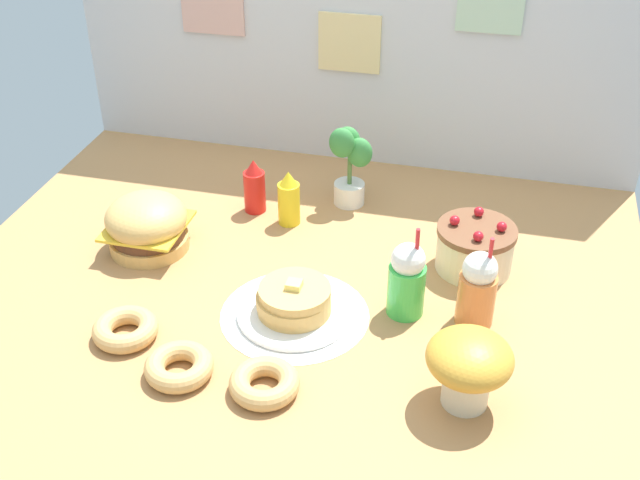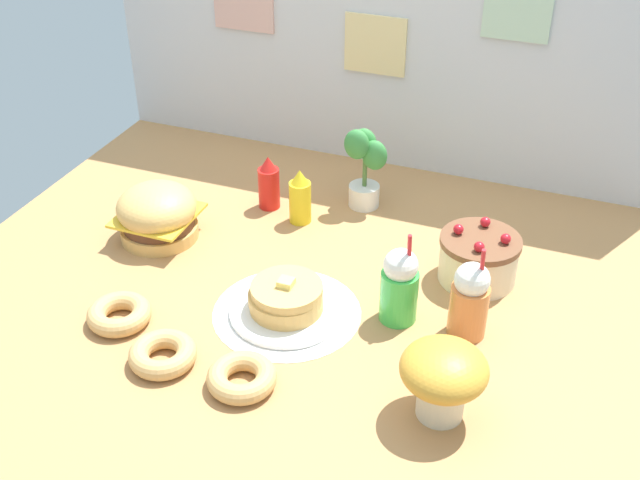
{
  "view_description": "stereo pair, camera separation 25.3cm",
  "coord_description": "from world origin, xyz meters",
  "px_view_note": "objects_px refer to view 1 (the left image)",
  "views": [
    {
      "loc": [
        0.58,
        -1.9,
        1.54
      ],
      "look_at": [
        0.07,
        0.14,
        0.14
      ],
      "focal_mm": 44.72,
      "sensor_mm": 36.0,
      "label": 1
    },
    {
      "loc": [
        0.83,
        -1.83,
        1.54
      ],
      "look_at": [
        0.07,
        0.14,
        0.14
      ],
      "focal_mm": 44.72,
      "sensor_mm": 36.0,
      "label": 2
    }
  ],
  "objects_px": {
    "layer_cake": "(475,247)",
    "mushroom_stool": "(469,364)",
    "donut_vanilla": "(264,383)",
    "orange_float_cup": "(477,289)",
    "potted_plant": "(350,163)",
    "burger": "(147,224)",
    "donut_pink_glaze": "(125,329)",
    "pancake_stack": "(294,303)",
    "cream_soda_cup": "(407,280)",
    "donut_chocolate": "(179,366)",
    "mustard_bottle": "(289,199)",
    "ketchup_bottle": "(254,187)"
  },
  "relations": [
    {
      "from": "ketchup_bottle",
      "to": "layer_cake",
      "type": "bearing_deg",
      "value": -12.15
    },
    {
      "from": "layer_cake",
      "to": "mushroom_stool",
      "type": "distance_m",
      "value": 0.63
    },
    {
      "from": "donut_chocolate",
      "to": "ketchup_bottle",
      "type": "bearing_deg",
      "value": 94.29
    },
    {
      "from": "donut_vanilla",
      "to": "mushroom_stool",
      "type": "height_order",
      "value": "mushroom_stool"
    },
    {
      "from": "cream_soda_cup",
      "to": "donut_vanilla",
      "type": "bearing_deg",
      "value": -125.94
    },
    {
      "from": "mustard_bottle",
      "to": "donut_vanilla",
      "type": "relative_size",
      "value": 1.08
    },
    {
      "from": "ketchup_bottle",
      "to": "potted_plant",
      "type": "distance_m",
      "value": 0.36
    },
    {
      "from": "burger",
      "to": "ketchup_bottle",
      "type": "xyz_separation_m",
      "value": [
        0.28,
        0.33,
        0.0
      ]
    },
    {
      "from": "orange_float_cup",
      "to": "pancake_stack",
      "type": "bearing_deg",
      "value": -168.67
    },
    {
      "from": "potted_plant",
      "to": "donut_chocolate",
      "type": "bearing_deg",
      "value": -104.06
    },
    {
      "from": "cream_soda_cup",
      "to": "donut_chocolate",
      "type": "xyz_separation_m",
      "value": [
        -0.56,
        -0.43,
        -0.09
      ]
    },
    {
      "from": "cream_soda_cup",
      "to": "donut_pink_glaze",
      "type": "bearing_deg",
      "value": -157.75
    },
    {
      "from": "cream_soda_cup",
      "to": "donut_chocolate",
      "type": "relative_size",
      "value": 1.61
    },
    {
      "from": "pancake_stack",
      "to": "mustard_bottle",
      "type": "bearing_deg",
      "value": 107.59
    },
    {
      "from": "layer_cake",
      "to": "potted_plant",
      "type": "bearing_deg",
      "value": 147.62
    },
    {
      "from": "orange_float_cup",
      "to": "potted_plant",
      "type": "height_order",
      "value": "potted_plant"
    },
    {
      "from": "ketchup_bottle",
      "to": "donut_vanilla",
      "type": "relative_size",
      "value": 1.08
    },
    {
      "from": "pancake_stack",
      "to": "layer_cake",
      "type": "bearing_deg",
      "value": 37.47
    },
    {
      "from": "ketchup_bottle",
      "to": "donut_pink_glaze",
      "type": "height_order",
      "value": "ketchup_bottle"
    },
    {
      "from": "mushroom_stool",
      "to": "donut_pink_glaze",
      "type": "bearing_deg",
      "value": 178.62
    },
    {
      "from": "orange_float_cup",
      "to": "donut_chocolate",
      "type": "height_order",
      "value": "orange_float_cup"
    },
    {
      "from": "donut_vanilla",
      "to": "mushroom_stool",
      "type": "distance_m",
      "value": 0.55
    },
    {
      "from": "layer_cake",
      "to": "cream_soda_cup",
      "type": "relative_size",
      "value": 0.83
    },
    {
      "from": "donut_vanilla",
      "to": "potted_plant",
      "type": "height_order",
      "value": "potted_plant"
    },
    {
      "from": "potted_plant",
      "to": "mushroom_stool",
      "type": "bearing_deg",
      "value": -60.98
    },
    {
      "from": "layer_cake",
      "to": "mushroom_stool",
      "type": "height_order",
      "value": "mushroom_stool"
    },
    {
      "from": "donut_chocolate",
      "to": "potted_plant",
      "type": "xyz_separation_m",
      "value": [
        0.26,
        1.02,
        0.14
      ]
    },
    {
      "from": "ketchup_bottle",
      "to": "donut_chocolate",
      "type": "xyz_separation_m",
      "value": [
        0.07,
        -0.89,
        -0.07
      ]
    },
    {
      "from": "burger",
      "to": "ketchup_bottle",
      "type": "distance_m",
      "value": 0.43
    },
    {
      "from": "mustard_bottle",
      "to": "orange_float_cup",
      "type": "distance_m",
      "value": 0.8
    },
    {
      "from": "potted_plant",
      "to": "donut_pink_glaze",
      "type": "bearing_deg",
      "value": -117.27
    },
    {
      "from": "burger",
      "to": "pancake_stack",
      "type": "relative_size",
      "value": 0.78
    },
    {
      "from": "burger",
      "to": "donut_pink_glaze",
      "type": "distance_m",
      "value": 0.48
    },
    {
      "from": "donut_vanilla",
      "to": "pancake_stack",
      "type": "bearing_deg",
      "value": 91.46
    },
    {
      "from": "burger",
      "to": "pancake_stack",
      "type": "bearing_deg",
      "value": -22.16
    },
    {
      "from": "layer_cake",
      "to": "mushroom_stool",
      "type": "bearing_deg",
      "value": -87.12
    },
    {
      "from": "pancake_stack",
      "to": "donut_chocolate",
      "type": "bearing_deg",
      "value": -126.22
    },
    {
      "from": "ketchup_bottle",
      "to": "donut_vanilla",
      "type": "bearing_deg",
      "value": -70.59
    },
    {
      "from": "layer_cake",
      "to": "mustard_bottle",
      "type": "distance_m",
      "value": 0.68
    },
    {
      "from": "donut_pink_glaze",
      "to": "potted_plant",
      "type": "bearing_deg",
      "value": 62.73
    },
    {
      "from": "donut_pink_glaze",
      "to": "donut_vanilla",
      "type": "bearing_deg",
      "value": -14.03
    },
    {
      "from": "donut_chocolate",
      "to": "potted_plant",
      "type": "height_order",
      "value": "potted_plant"
    },
    {
      "from": "donut_pink_glaze",
      "to": "donut_vanilla",
      "type": "relative_size",
      "value": 1.0
    },
    {
      "from": "layer_cake",
      "to": "donut_pink_glaze",
      "type": "height_order",
      "value": "layer_cake"
    },
    {
      "from": "layer_cake",
      "to": "ketchup_bottle",
      "type": "height_order",
      "value": "ketchup_bottle"
    },
    {
      "from": "burger",
      "to": "donut_vanilla",
      "type": "bearing_deg",
      "value": -43.95
    },
    {
      "from": "ketchup_bottle",
      "to": "donut_pink_glaze",
      "type": "relative_size",
      "value": 1.08
    },
    {
      "from": "layer_cake",
      "to": "orange_float_cup",
      "type": "relative_size",
      "value": 0.83
    },
    {
      "from": "ketchup_bottle",
      "to": "donut_chocolate",
      "type": "bearing_deg",
      "value": -85.71
    },
    {
      "from": "donut_vanilla",
      "to": "layer_cake",
      "type": "bearing_deg",
      "value": 55.38
    }
  ]
}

